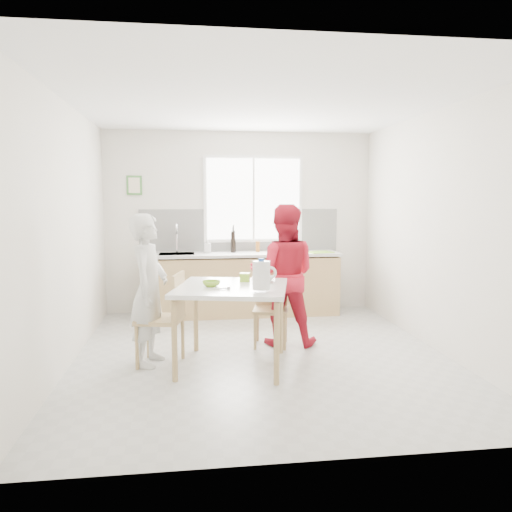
{
  "coord_description": "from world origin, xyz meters",
  "views": [
    {
      "loc": [
        -0.76,
        -5.26,
        1.72
      ],
      "look_at": [
        -0.03,
        0.2,
        1.07
      ],
      "focal_mm": 35.0,
      "sensor_mm": 36.0,
      "label": 1
    }
  ],
  "objects_px": {
    "chair_left": "(167,314)",
    "wine_bottle_a": "(234,241)",
    "person_white": "(149,290)",
    "dining_table": "(232,294)",
    "person_red": "(283,275)",
    "bowl_green": "(211,284)",
    "milk_jug": "(262,275)",
    "wine_bottle_b": "(233,242)",
    "chair_far": "(271,305)",
    "bowl_white": "(263,279)"
  },
  "relations": [
    {
      "from": "chair_left",
      "to": "wine_bottle_a",
      "type": "height_order",
      "value": "wine_bottle_a"
    },
    {
      "from": "person_white",
      "to": "dining_table",
      "type": "bearing_deg",
      "value": -90.0
    },
    {
      "from": "person_red",
      "to": "bowl_green",
      "type": "height_order",
      "value": "person_red"
    },
    {
      "from": "milk_jug",
      "to": "wine_bottle_b",
      "type": "distance_m",
      "value": 2.66
    },
    {
      "from": "chair_left",
      "to": "chair_far",
      "type": "xyz_separation_m",
      "value": [
        1.18,
        0.57,
        -0.06
      ]
    },
    {
      "from": "milk_jug",
      "to": "wine_bottle_a",
      "type": "bearing_deg",
      "value": 103.28
    },
    {
      "from": "bowl_white",
      "to": "chair_far",
      "type": "bearing_deg",
      "value": 72.24
    },
    {
      "from": "dining_table",
      "to": "wine_bottle_b",
      "type": "distance_m",
      "value": 2.35
    },
    {
      "from": "person_white",
      "to": "milk_jug",
      "type": "bearing_deg",
      "value": -103.28
    },
    {
      "from": "wine_bottle_b",
      "to": "chair_left",
      "type": "bearing_deg",
      "value": -111.99
    },
    {
      "from": "wine_bottle_a",
      "to": "chair_far",
      "type": "bearing_deg",
      "value": -80.04
    },
    {
      "from": "dining_table",
      "to": "bowl_green",
      "type": "bearing_deg",
      "value": -178.67
    },
    {
      "from": "bowl_green",
      "to": "wine_bottle_a",
      "type": "distance_m",
      "value": 2.44
    },
    {
      "from": "person_red",
      "to": "bowl_white",
      "type": "height_order",
      "value": "person_red"
    },
    {
      "from": "person_white",
      "to": "milk_jug",
      "type": "xyz_separation_m",
      "value": [
        1.09,
        -0.53,
        0.21
      ]
    },
    {
      "from": "chair_far",
      "to": "wine_bottle_b",
      "type": "bearing_deg",
      "value": 113.49
    },
    {
      "from": "wine_bottle_b",
      "to": "dining_table",
      "type": "bearing_deg",
      "value": -95.3
    },
    {
      "from": "chair_far",
      "to": "milk_jug",
      "type": "bearing_deg",
      "value": -91.34
    },
    {
      "from": "chair_left",
      "to": "person_white",
      "type": "distance_m",
      "value": 0.31
    },
    {
      "from": "person_white",
      "to": "bowl_white",
      "type": "relative_size",
      "value": 6.52
    },
    {
      "from": "milk_jug",
      "to": "wine_bottle_b",
      "type": "height_order",
      "value": "wine_bottle_b"
    },
    {
      "from": "bowl_green",
      "to": "milk_jug",
      "type": "xyz_separation_m",
      "value": [
        0.46,
        -0.34,
        0.13
      ]
    },
    {
      "from": "chair_left",
      "to": "person_red",
      "type": "relative_size",
      "value": 0.58
    },
    {
      "from": "person_red",
      "to": "chair_left",
      "type": "bearing_deg",
      "value": 35.73
    },
    {
      "from": "bowl_green",
      "to": "bowl_white",
      "type": "height_order",
      "value": "bowl_white"
    },
    {
      "from": "chair_far",
      "to": "wine_bottle_a",
      "type": "relative_size",
      "value": 2.67
    },
    {
      "from": "chair_left",
      "to": "wine_bottle_b",
      "type": "bearing_deg",
      "value": 170.71
    },
    {
      "from": "wine_bottle_a",
      "to": "person_white",
      "type": "bearing_deg",
      "value": -115.82
    },
    {
      "from": "milk_jug",
      "to": "bowl_white",
      "type": "bearing_deg",
      "value": 92.64
    },
    {
      "from": "chair_left",
      "to": "person_white",
      "type": "relative_size",
      "value": 0.61
    },
    {
      "from": "chair_far",
      "to": "person_white",
      "type": "distance_m",
      "value": 1.49
    },
    {
      "from": "chair_far",
      "to": "bowl_green",
      "type": "distance_m",
      "value": 1.1
    },
    {
      "from": "bowl_green",
      "to": "bowl_white",
      "type": "bearing_deg",
      "value": 18.26
    },
    {
      "from": "milk_jug",
      "to": "wine_bottle_b",
      "type": "bearing_deg",
      "value": 103.56
    },
    {
      "from": "person_white",
      "to": "chair_far",
      "type": "bearing_deg",
      "value": -55.99
    },
    {
      "from": "person_red",
      "to": "bowl_white",
      "type": "relative_size",
      "value": 6.87
    },
    {
      "from": "person_red",
      "to": "bowl_white",
      "type": "xyz_separation_m",
      "value": [
        -0.32,
        -0.53,
        0.04
      ]
    },
    {
      "from": "person_white",
      "to": "bowl_green",
      "type": "bearing_deg",
      "value": -94.35
    },
    {
      "from": "person_white",
      "to": "bowl_green",
      "type": "height_order",
      "value": "person_white"
    },
    {
      "from": "bowl_green",
      "to": "milk_jug",
      "type": "relative_size",
      "value": 0.61
    },
    {
      "from": "dining_table",
      "to": "chair_far",
      "type": "xyz_separation_m",
      "value": [
        0.52,
        0.72,
        -0.28
      ]
    },
    {
      "from": "dining_table",
      "to": "person_white",
      "type": "height_order",
      "value": "person_white"
    },
    {
      "from": "chair_far",
      "to": "bowl_white",
      "type": "bearing_deg",
      "value": -95.06
    },
    {
      "from": "milk_jug",
      "to": "dining_table",
      "type": "bearing_deg",
      "value": 139.3
    },
    {
      "from": "person_red",
      "to": "wine_bottle_b",
      "type": "distance_m",
      "value": 1.69
    },
    {
      "from": "dining_table",
      "to": "person_white",
      "type": "xyz_separation_m",
      "value": [
        -0.84,
        0.19,
        0.03
      ]
    },
    {
      "from": "dining_table",
      "to": "person_white",
      "type": "relative_size",
      "value": 0.83
    },
    {
      "from": "chair_far",
      "to": "person_red",
      "type": "relative_size",
      "value": 0.52
    },
    {
      "from": "person_white",
      "to": "bowl_white",
      "type": "xyz_separation_m",
      "value": [
        1.18,
        -0.01,
        0.08
      ]
    },
    {
      "from": "milk_jug",
      "to": "person_white",
      "type": "bearing_deg",
      "value": 166.72
    }
  ]
}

